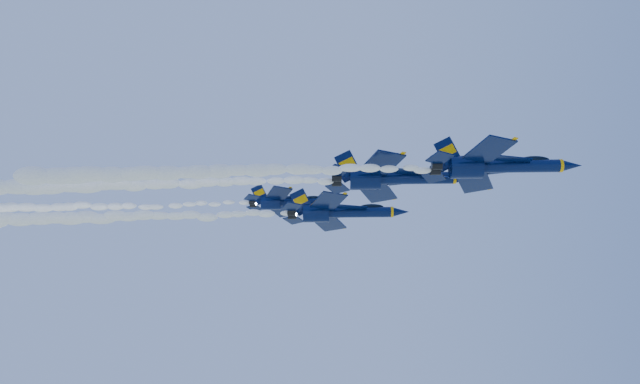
{
  "coord_description": "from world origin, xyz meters",
  "views": [
    {
      "loc": [
        -1.71,
        -81.55,
        113.94
      ],
      "look_at": [
        -3.59,
        0.32,
        152.81
      ],
      "focal_mm": 35.0,
      "sensor_mm": 36.0,
      "label": 1
    }
  ],
  "objects_px": {
    "jet_third": "(340,212)",
    "jet_fourth": "(289,202)",
    "jet_lead": "(496,166)",
    "jet_second": "(393,178)"
  },
  "relations": [
    {
      "from": "jet_third",
      "to": "jet_fourth",
      "type": "relative_size",
      "value": 1.25
    },
    {
      "from": "jet_second",
      "to": "jet_fourth",
      "type": "bearing_deg",
      "value": 134.16
    },
    {
      "from": "jet_fourth",
      "to": "jet_third",
      "type": "bearing_deg",
      "value": -23.99
    },
    {
      "from": "jet_lead",
      "to": "jet_third",
      "type": "xyz_separation_m",
      "value": [
        -19.75,
        17.53,
        1.41
      ]
    },
    {
      "from": "jet_lead",
      "to": "jet_second",
      "type": "xyz_separation_m",
      "value": [
        -12.57,
        5.34,
        1.13
      ]
    },
    {
      "from": "jet_third",
      "to": "jet_fourth",
      "type": "distance_m",
      "value": 9.63
    },
    {
      "from": "jet_second",
      "to": "jet_fourth",
      "type": "xyz_separation_m",
      "value": [
        -15.39,
        15.85,
        3.75
      ]
    },
    {
      "from": "jet_second",
      "to": "jet_fourth",
      "type": "distance_m",
      "value": 22.41
    },
    {
      "from": "jet_third",
      "to": "jet_lead",
      "type": "bearing_deg",
      "value": -41.6
    },
    {
      "from": "jet_lead",
      "to": "jet_fourth",
      "type": "distance_m",
      "value": 35.42
    }
  ]
}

